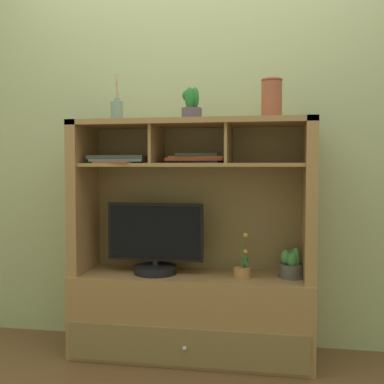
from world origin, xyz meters
name	(u,v)px	position (x,y,z in m)	size (l,w,h in m)	color
floor_plane	(192,356)	(0.00, 0.00, -0.01)	(6.00, 6.00, 0.02)	brown
back_wall	(199,113)	(0.00, 0.24, 1.40)	(6.00, 0.02, 2.80)	#A5AF7E
media_console	(192,282)	(0.00, 0.01, 0.42)	(1.35, 0.45, 1.33)	#9C7346
tv_monitor	(155,244)	(-0.21, -0.03, 0.64)	(0.55, 0.24, 0.40)	black
potted_orchid	(243,271)	(0.29, -0.04, 0.50)	(0.11, 0.11, 0.25)	#AB7543
potted_fern	(292,265)	(0.56, 0.02, 0.53)	(0.15, 0.15, 0.16)	#4F4D4B
magazine_stack_left	(119,159)	(-0.41, -0.04, 1.12)	(0.33, 0.27, 0.04)	#9F3B22
magazine_stack_centre	(197,159)	(0.02, 0.04, 1.12)	(0.33, 0.23, 0.06)	#272E3D
diffuser_bottle	(117,111)	(-0.44, 0.00, 1.39)	(0.07, 0.07, 0.27)	gray
potted_succulent	(191,106)	(0.00, -0.01, 1.41)	(0.13, 0.13, 0.18)	#534551
ceramic_vase	(272,98)	(0.44, -0.02, 1.44)	(0.12, 0.12, 0.21)	brown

